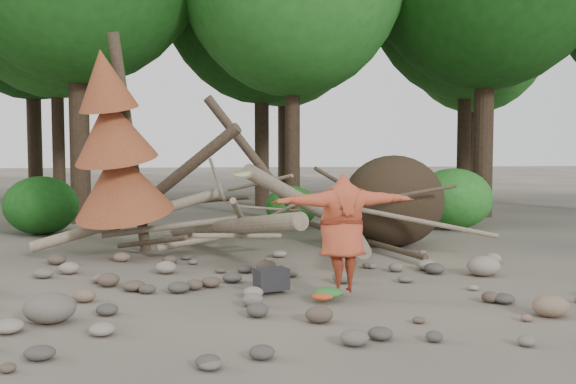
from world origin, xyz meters
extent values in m
plane|color=#514C44|center=(0.00, 0.00, 0.00)|extent=(120.00, 120.00, 0.00)
ellipsoid|color=#332619|center=(2.60, 4.30, 0.99)|extent=(2.20, 1.87, 1.98)
cylinder|color=gray|center=(-1.00, 3.70, 0.55)|extent=(2.61, 5.11, 1.08)
cylinder|color=gray|center=(0.80, 4.20, 0.90)|extent=(3.18, 3.71, 1.90)
cylinder|color=brown|center=(-2.20, 4.60, 1.40)|extent=(3.08, 1.91, 2.49)
cylinder|color=gray|center=(1.60, 3.50, 0.35)|extent=(1.13, 4.98, 0.43)
cylinder|color=brown|center=(-0.30, 4.80, 1.80)|extent=(2.39, 1.03, 2.89)
cylinder|color=gray|center=(-3.00, 4.00, 0.70)|extent=(3.71, 0.86, 1.20)
cylinder|color=#4C3F30|center=(-2.50, 3.50, 0.30)|extent=(1.52, 1.70, 0.49)
cylinder|color=gray|center=(0.20, 4.40, 0.80)|extent=(1.57, 0.85, 0.69)
cylinder|color=#4C3F30|center=(1.80, 4.90, 1.20)|extent=(1.92, 1.25, 1.10)
cylinder|color=gray|center=(-1.20, 4.20, 1.50)|extent=(0.37, 1.42, 0.85)
cylinder|color=#4C3F30|center=(2.20, 3.20, 0.15)|extent=(0.79, 2.54, 0.12)
cylinder|color=gray|center=(-0.80, 3.10, 0.45)|extent=(1.78, 1.11, 0.29)
cylinder|color=#4C3F30|center=(-2.90, 3.80, 2.20)|extent=(0.67, 1.13, 4.35)
cone|color=brown|center=(-3.06, 3.49, 1.50)|extent=(2.06, 2.13, 1.86)
cone|color=brown|center=(-3.16, 3.28, 2.50)|extent=(1.71, 1.78, 1.65)
cone|color=brown|center=(-3.26, 3.09, 3.40)|extent=(1.23, 1.30, 1.41)
cylinder|color=#38281C|center=(-5.00, 9.50, 4.48)|extent=(0.56, 0.56, 8.96)
cylinder|color=#38281C|center=(1.00, 9.20, 3.57)|extent=(0.44, 0.44, 7.14)
cylinder|color=#38281C|center=(7.00, 9.80, 4.72)|extent=(0.60, 0.60, 9.45)
cylinder|color=#38281C|center=(-6.50, 13.50, 3.78)|extent=(0.42, 0.42, 7.56)
cylinder|color=#38281C|center=(0.50, 14.20, 4.27)|extent=(0.52, 0.52, 8.54)
cylinder|color=#38281C|center=(8.00, 13.80, 4.06)|extent=(0.50, 0.50, 8.12)
cylinder|color=#38281C|center=(-9.00, 20.00, 4.83)|extent=(0.62, 0.62, 9.66)
cylinder|color=#38281C|center=(2.00, 20.50, 4.38)|extent=(0.54, 0.54, 8.75)
cylinder|color=#38281C|center=(11.00, 20.00, 3.92)|extent=(0.46, 0.46, 7.84)
ellipsoid|color=#21671E|center=(11.00, 20.00, 8.06)|extent=(7.17, 7.17, 8.60)
ellipsoid|color=#185115|center=(-5.50, 7.20, 0.72)|extent=(1.80, 1.80, 1.44)
ellipsoid|color=#21671E|center=(0.80, 7.80, 0.56)|extent=(1.40, 1.40, 1.12)
ellipsoid|color=#2A7A26|center=(5.00, 7.00, 0.80)|extent=(2.00, 2.00, 1.60)
imported|color=#B14327|center=(0.55, -0.22, 0.93)|extent=(2.14, 0.76, 1.70)
cylinder|color=tan|center=(-0.87, -0.15, 1.78)|extent=(0.28, 0.27, 0.13)
cube|color=black|center=(-0.44, 0.12, 0.16)|extent=(0.54, 0.45, 0.31)
ellipsoid|color=#2C6C2B|center=(0.30, -0.48, 0.08)|extent=(0.41, 0.34, 0.15)
ellipsoid|color=#AB421D|center=(0.20, -0.59, 0.05)|extent=(0.30, 0.24, 0.11)
ellipsoid|color=#625A52|center=(-3.28, -1.15, 0.19)|extent=(0.63, 0.57, 0.38)
ellipsoid|color=#816651|center=(2.97, -1.58, 0.14)|extent=(0.46, 0.42, 0.28)
ellipsoid|color=gray|center=(3.20, 1.00, 0.17)|extent=(0.56, 0.50, 0.34)
camera|label=1|loc=(-1.28, -9.15, 2.15)|focal=40.00mm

